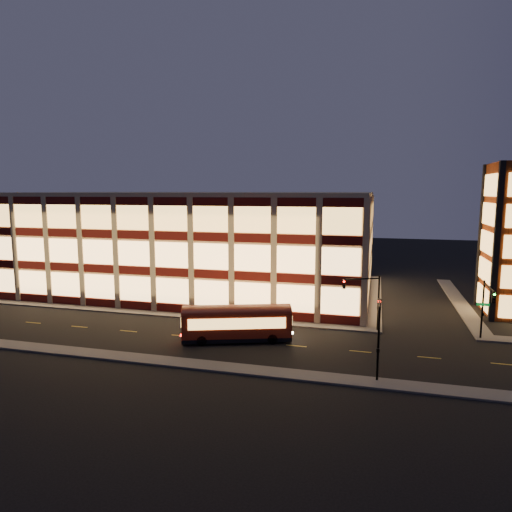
# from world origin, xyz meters

# --- Properties ---
(ground) EXTENTS (200.00, 200.00, 0.00)m
(ground) POSITION_xyz_m (0.00, 0.00, 0.00)
(ground) COLOR black
(ground) RESTS_ON ground
(sidewalk_office_south) EXTENTS (54.00, 2.00, 0.15)m
(sidewalk_office_south) POSITION_xyz_m (-3.00, 1.00, 0.07)
(sidewalk_office_south) COLOR #514F4C
(sidewalk_office_south) RESTS_ON ground
(sidewalk_office_east) EXTENTS (2.00, 30.00, 0.15)m
(sidewalk_office_east) POSITION_xyz_m (23.00, 17.00, 0.07)
(sidewalk_office_east) COLOR #514F4C
(sidewalk_office_east) RESTS_ON ground
(sidewalk_tower_west) EXTENTS (2.00, 30.00, 0.15)m
(sidewalk_tower_west) POSITION_xyz_m (34.00, 17.00, 0.07)
(sidewalk_tower_west) COLOR #514F4C
(sidewalk_tower_west) RESTS_ON ground
(sidewalk_near) EXTENTS (100.00, 2.00, 0.15)m
(sidewalk_near) POSITION_xyz_m (0.00, -13.00, 0.07)
(sidewalk_near) COLOR #514F4C
(sidewalk_near) RESTS_ON ground
(office_building) EXTENTS (50.45, 30.45, 14.50)m
(office_building) POSITION_xyz_m (-2.91, 16.91, 7.25)
(office_building) COLOR tan
(office_building) RESTS_ON ground
(traffic_signal_far) EXTENTS (3.79, 1.87, 6.00)m
(traffic_signal_far) POSITION_xyz_m (22.21, 0.24, 4.11)
(traffic_signal_far) COLOR black
(traffic_signal_far) RESTS_ON ground
(traffic_signal_right) EXTENTS (1.20, 4.37, 6.00)m
(traffic_signal_right) POSITION_xyz_m (33.50, -0.62, 4.10)
(traffic_signal_right) COLOR black
(traffic_signal_right) RESTS_ON ground
(traffic_signal_near) EXTENTS (0.32, 4.45, 6.00)m
(traffic_signal_near) POSITION_xyz_m (23.50, -11.03, 4.13)
(traffic_signal_near) COLOR black
(traffic_signal_near) RESTS_ON ground
(trolley_bus) EXTENTS (10.94, 6.02, 3.61)m
(trolley_bus) POSITION_xyz_m (10.02, -5.96, 2.00)
(trolley_bus) COLOR maroon
(trolley_bus) RESTS_ON ground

